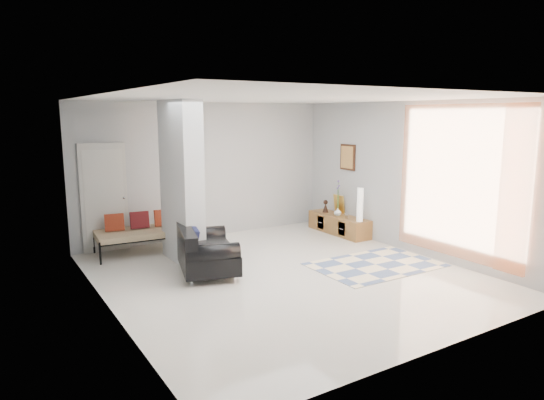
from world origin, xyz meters
TOP-DOWN VIEW (x-y plane):
  - floor at (0.00, 0.00)m, footprint 6.00×6.00m
  - ceiling at (0.00, 0.00)m, footprint 6.00×6.00m
  - wall_back at (0.00, 3.00)m, footprint 6.00×0.00m
  - wall_front at (0.00, -3.00)m, footprint 6.00×0.00m
  - wall_left at (-2.75, 0.00)m, footprint 0.00×6.00m
  - wall_right at (2.75, 0.00)m, footprint 0.00×6.00m
  - partition_column at (-1.10, 1.60)m, footprint 0.35×1.20m
  - hallway_door at (-2.10, 2.96)m, footprint 0.85×0.06m
  - curtain at (2.67, -1.15)m, footprint 0.00×2.55m
  - wall_art at (2.72, 1.70)m, footprint 0.04×0.45m
  - media_console at (2.52, 1.70)m, footprint 0.45×1.61m
  - loveseat at (-1.06, 0.84)m, footprint 1.21×1.64m
  - daybed at (-1.42, 2.47)m, footprint 2.05×1.01m
  - area_rug at (1.60, -0.39)m, footprint 2.17×1.46m
  - cylinder_lamp at (2.50, 1.03)m, footprint 0.13×0.13m
  - bronze_figurine at (2.47, 2.11)m, footprint 0.16×0.16m
  - vase at (2.47, 1.69)m, footprint 0.19×0.19m

SIDE VIEW (x-z plane):
  - floor at x=0.00m, z-range 0.00..0.00m
  - area_rug at x=1.60m, z-range 0.00..0.01m
  - media_console at x=2.52m, z-range -0.19..0.61m
  - loveseat at x=-1.06m, z-range -0.02..0.74m
  - daybed at x=-1.42m, z-range 0.03..0.79m
  - vase at x=2.47m, z-range 0.40..0.57m
  - bronze_figurine at x=2.47m, z-range 0.40..0.68m
  - cylinder_lamp at x=2.50m, z-range 0.40..1.09m
  - hallway_door at x=-2.10m, z-range 0.00..2.04m
  - partition_column at x=-1.10m, z-range 0.00..2.80m
  - wall_back at x=0.00m, z-range -1.60..4.40m
  - wall_front at x=0.00m, z-range -1.60..4.40m
  - wall_left at x=-2.75m, z-range -1.60..4.40m
  - wall_right at x=2.75m, z-range -1.60..4.40m
  - curtain at x=2.67m, z-range 0.17..2.72m
  - wall_art at x=2.72m, z-range 1.38..1.92m
  - ceiling at x=0.00m, z-range 2.80..2.80m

